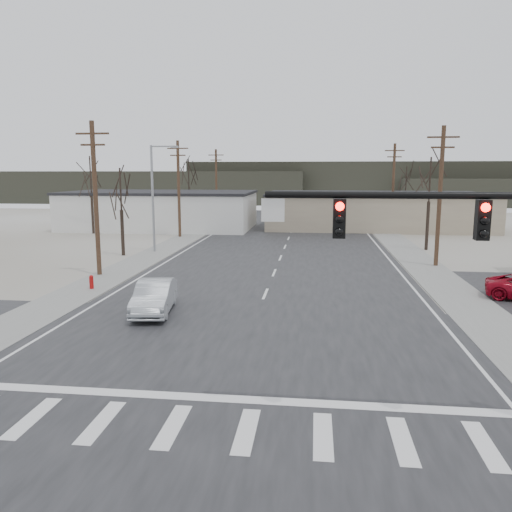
% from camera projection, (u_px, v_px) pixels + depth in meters
% --- Properties ---
extents(ground, '(140.00, 140.00, 0.00)m').
position_uv_depth(ground, '(246.00, 342.00, 20.10)').
color(ground, beige).
rests_on(ground, ground).
extents(main_road, '(18.00, 110.00, 0.05)m').
position_uv_depth(main_road, '(275.00, 270.00, 34.79)').
color(main_road, black).
rests_on(main_road, ground).
extents(cross_road, '(90.00, 10.00, 0.04)m').
position_uv_depth(cross_road, '(246.00, 342.00, 20.10)').
color(cross_road, black).
rests_on(cross_road, ground).
extents(sidewalk_left, '(3.00, 90.00, 0.06)m').
position_uv_depth(sidewalk_left, '(152.00, 255.00, 40.92)').
color(sidewalk_left, gray).
rests_on(sidewalk_left, ground).
extents(sidewalk_right, '(3.00, 90.00, 0.06)m').
position_uv_depth(sidewalk_right, '(417.00, 261.00, 38.45)').
color(sidewalk_right, gray).
rests_on(sidewalk_right, ground).
extents(fire_hydrant, '(0.24, 0.24, 0.87)m').
position_uv_depth(fire_hydrant, '(91.00, 282.00, 29.05)').
color(fire_hydrant, '#A50C0C').
rests_on(fire_hydrant, ground).
extents(building_left_far, '(22.30, 12.30, 4.50)m').
position_uv_depth(building_left_far, '(161.00, 210.00, 60.76)').
color(building_left_far, silver).
rests_on(building_left_far, ground).
extents(building_right_far, '(26.30, 14.30, 4.30)m').
position_uv_depth(building_right_far, '(375.00, 210.00, 61.67)').
color(building_right_far, tan).
rests_on(building_right_far, ground).
extents(upole_left_b, '(2.20, 0.30, 10.00)m').
position_uv_depth(upole_left_b, '(96.00, 196.00, 32.33)').
color(upole_left_b, '#4D3323').
rests_on(upole_left_b, ground).
extents(upole_left_c, '(2.20, 0.30, 10.00)m').
position_uv_depth(upole_left_c, '(179.00, 187.00, 51.91)').
color(upole_left_c, '#4D3323').
rests_on(upole_left_c, ground).
extents(upole_left_d, '(2.20, 0.30, 10.00)m').
position_uv_depth(upole_left_d, '(216.00, 183.00, 71.50)').
color(upole_left_d, '#4D3323').
rests_on(upole_left_d, ground).
extents(upole_right_a, '(2.20, 0.30, 10.00)m').
position_uv_depth(upole_right_a, '(440.00, 194.00, 35.52)').
color(upole_right_a, '#4D3323').
rests_on(upole_right_a, ground).
extents(upole_right_b, '(2.20, 0.30, 10.00)m').
position_uv_depth(upole_right_b, '(393.00, 186.00, 57.07)').
color(upole_right_b, '#4D3323').
rests_on(upole_right_b, ground).
extents(streetlight_main, '(2.40, 0.25, 9.00)m').
position_uv_depth(streetlight_main, '(155.00, 192.00, 42.06)').
color(streetlight_main, gray).
rests_on(streetlight_main, ground).
extents(tree_left_near, '(3.30, 3.30, 7.35)m').
position_uv_depth(tree_left_near, '(121.00, 192.00, 40.33)').
color(tree_left_near, '#2F241D').
rests_on(tree_left_near, ground).
extents(tree_right_mid, '(3.74, 3.74, 8.33)m').
position_uv_depth(tree_right_mid, '(430.00, 182.00, 43.12)').
color(tree_right_mid, '#2F241D').
rests_on(tree_right_mid, ground).
extents(tree_left_far, '(3.96, 3.96, 8.82)m').
position_uv_depth(tree_left_far, '(189.00, 176.00, 65.74)').
color(tree_left_far, '#2F241D').
rests_on(tree_left_far, ground).
extents(tree_right_far, '(3.52, 3.52, 7.84)m').
position_uv_depth(tree_right_far, '(406.00, 181.00, 68.35)').
color(tree_right_far, '#2F241D').
rests_on(tree_right_far, ground).
extents(tree_left_mid, '(3.96, 3.96, 8.82)m').
position_uv_depth(tree_left_mid, '(91.00, 177.00, 54.92)').
color(tree_left_mid, '#2F241D').
rests_on(tree_left_mid, ground).
extents(hill_left, '(70.00, 18.00, 7.00)m').
position_uv_depth(hill_left, '(150.00, 187.00, 113.69)').
color(hill_left, '#333026').
rests_on(hill_left, ground).
extents(hill_center, '(80.00, 18.00, 9.00)m').
position_uv_depth(hill_center, '(371.00, 183.00, 111.62)').
color(hill_center, '#333026').
rests_on(hill_center, ground).
extents(sedan_crossing, '(2.30, 4.88, 1.55)m').
position_uv_depth(sedan_crossing, '(154.00, 297.00, 24.14)').
color(sedan_crossing, '#A2A7AD').
rests_on(sedan_crossing, main_road).
extents(car_far_a, '(3.82, 5.51, 1.48)m').
position_uv_depth(car_far_a, '(298.00, 216.00, 69.83)').
color(car_far_a, black).
rests_on(car_far_a, main_road).
extents(car_far_b, '(2.65, 4.70, 1.51)m').
position_uv_depth(car_far_b, '(281.00, 209.00, 81.85)').
color(car_far_b, black).
rests_on(car_far_b, main_road).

